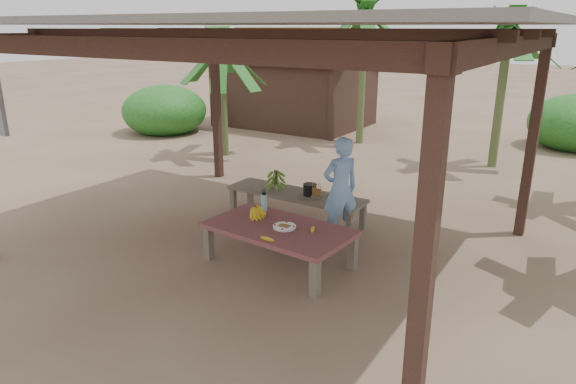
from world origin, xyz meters
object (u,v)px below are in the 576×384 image
Objects in this scene: plate at (284,227)px; bench at (295,196)px; work_table at (279,232)px; cooking_pot at (310,190)px; ripe_banana_bunch at (254,211)px; woman at (340,189)px; water_flask at (264,202)px.

bench is at bearing 116.73° from plate.
work_table is 9.47× the size of cooking_pot.
work_table is 0.49m from ripe_banana_bunch.
ripe_banana_bunch is 1.26m from woman.
plate is at bearing -71.96° from cooking_pot.
water_flask is 1.51× the size of cooking_pot.
cooking_pot is (0.25, 0.01, 0.14)m from bench.
water_flask is at bearing -12.81° from woman.
work_table is 1.54m from bench.
plate reaches higher than work_table.
ripe_banana_bunch is (0.17, -1.30, 0.19)m from bench.
plate is at bearing 23.75° from woman.
work_table is 0.66m from water_flask.
bench is at bearing 118.02° from work_table.
plate is 0.20× the size of woman.
work_table is 6.60× the size of ripe_banana_bunch.
woman reaches higher than ripe_banana_bunch.
water_flask is at bearing 145.94° from work_table.
cooking_pot is at bearing -80.98° from woman.
water_flask is (-0.58, 0.39, 0.11)m from plate.
bench is 1.01m from woman.
ripe_banana_bunch is at bearing 167.99° from plate.
plate is 0.71m from water_flask.
ripe_banana_bunch reaches higher than cooking_pot.
bench is 7.65× the size of plate.
ripe_banana_bunch reaches higher than work_table.
work_table reaches higher than bench.
bench is at bearing -74.22° from woman.
plate is (0.71, -1.41, 0.12)m from bench.
work_table is at bearing 19.63° from woman.
cooking_pot reaches higher than work_table.
woman is (0.77, 0.74, 0.11)m from water_flask.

